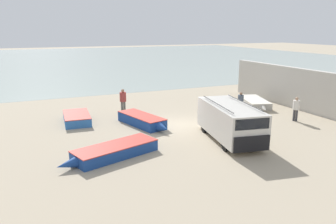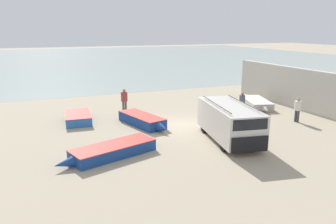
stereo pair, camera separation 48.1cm
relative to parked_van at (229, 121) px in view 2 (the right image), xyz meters
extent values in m
plane|color=tan|center=(-1.79, 3.77, -1.14)|extent=(200.00, 200.00, 0.00)
cube|color=#99A89E|center=(-1.79, 55.77, -1.14)|extent=(120.00, 80.00, 0.01)
cube|color=#BCB7AD|center=(9.26, 4.77, 0.46)|extent=(0.50, 14.28, 3.20)
cube|color=beige|center=(0.00, 0.03, 0.02)|extent=(2.96, 5.53, 1.76)
cube|color=black|center=(-0.46, -2.61, -0.47)|extent=(1.90, 0.43, 0.79)
cube|color=#1E232D|center=(-0.45, -2.53, 0.53)|extent=(1.81, 0.38, 0.56)
cylinder|color=black|center=(0.62, -1.73, -0.81)|extent=(0.33, 0.69, 0.66)
cylinder|color=black|center=(-1.17, -1.42, -0.81)|extent=(0.33, 0.69, 0.66)
cylinder|color=black|center=(1.18, 1.47, -0.81)|extent=(0.33, 0.69, 0.66)
cylinder|color=black|center=(-0.61, 1.79, -0.81)|extent=(0.33, 0.69, 0.66)
cylinder|color=black|center=(0.80, -0.11, 1.01)|extent=(0.80, 4.25, 0.05)
cylinder|color=black|center=(-0.79, 0.17, 1.01)|extent=(0.80, 4.25, 0.05)
cube|color=#2D66AD|center=(-7.47, 7.17, -0.86)|extent=(1.85, 3.22, 0.55)
cone|color=#2D66AD|center=(-7.34, 9.06, -0.86)|extent=(0.57, 0.72, 0.53)
cube|color=#B22D23|center=(-7.47, 7.17, -0.65)|extent=(1.52, 0.30, 0.05)
cube|color=#B22D23|center=(-7.47, 7.17, -0.57)|extent=(1.87, 3.25, 0.04)
cube|color=#ADA89E|center=(6.61, 6.29, -0.86)|extent=(2.69, 4.00, 0.56)
cone|color=#ADA89E|center=(5.90, 4.16, -0.86)|extent=(0.76, 0.94, 0.53)
cube|color=silver|center=(6.61, 6.29, -0.65)|extent=(1.48, 0.66, 0.05)
cube|color=silver|center=(6.61, 6.29, -0.56)|extent=(2.72, 4.04, 0.04)
cube|color=navy|center=(-3.62, 4.87, -0.83)|extent=(2.31, 4.03, 0.62)
cone|color=navy|center=(-3.00, 2.63, -0.83)|extent=(0.80, 0.97, 0.59)
cube|color=#B22D23|center=(-3.62, 4.87, -0.58)|extent=(1.23, 0.52, 0.05)
cube|color=#B22D23|center=(-3.62, 4.87, -0.50)|extent=(2.33, 4.07, 0.04)
cube|color=navy|center=(-6.60, 0.17, -0.87)|extent=(4.49, 2.72, 0.55)
cone|color=navy|center=(-9.06, -0.62, -0.87)|extent=(1.05, 0.78, 0.52)
cube|color=#B22D23|center=(-6.60, 0.17, -0.66)|extent=(0.61, 1.37, 0.05)
cube|color=#B22D23|center=(-6.60, 0.17, -0.58)|extent=(4.53, 2.75, 0.04)
cylinder|color=#5B564C|center=(-3.95, 8.41, -0.70)|extent=(0.17, 0.17, 0.89)
cylinder|color=#5B564C|center=(-3.77, 8.36, -0.70)|extent=(0.17, 0.17, 0.89)
cylinder|color=#993833|center=(-3.86, 8.39, 0.10)|extent=(0.48, 0.48, 0.70)
sphere|color=tan|center=(-3.86, 8.39, 0.57)|extent=(0.24, 0.24, 0.24)
cylinder|color=navy|center=(4.14, 4.86, -0.75)|extent=(0.15, 0.15, 0.78)
cylinder|color=navy|center=(4.20, 4.71, -0.75)|extent=(0.15, 0.15, 0.78)
cylinder|color=#424C5B|center=(4.17, 4.79, -0.05)|extent=(0.42, 0.42, 0.62)
sphere|color=#8C664C|center=(4.17, 4.79, 0.37)|extent=(0.21, 0.21, 0.21)
cylinder|color=#38383D|center=(6.42, 1.44, -0.73)|extent=(0.15, 0.15, 0.81)
cylinder|color=#38383D|center=(6.34, 1.59, -0.73)|extent=(0.15, 0.15, 0.81)
cylinder|color=silver|center=(6.38, 1.51, -0.01)|extent=(0.44, 0.44, 0.64)
sphere|color=tan|center=(6.38, 1.51, 0.42)|extent=(0.22, 0.22, 0.22)
camera|label=1|loc=(-10.32, -14.92, 5.05)|focal=35.00mm
camera|label=2|loc=(-9.87, -15.11, 5.05)|focal=35.00mm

